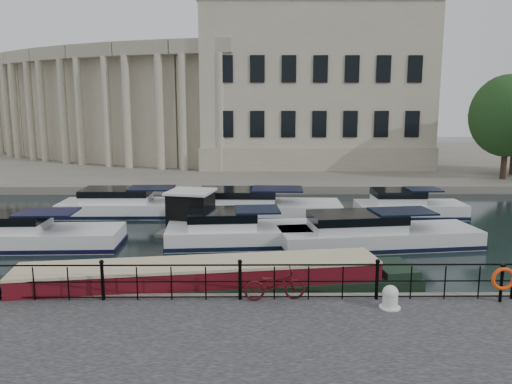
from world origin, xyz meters
TOP-DOWN VIEW (x-y plane):
  - ground_plane at (0.00, 0.00)m, footprint 160.00×160.00m
  - far_bank at (0.00, 39.00)m, footprint 120.00×42.00m
  - railing at (0.00, -2.25)m, footprint 24.14×0.14m
  - civic_building at (-1.00, 34.71)m, footprint 53.55×31.84m
  - bicycle at (1.01, -2.28)m, footprint 1.84×0.80m
  - mooring_bollard at (4.22, -2.91)m, footprint 0.59×0.59m
  - life_ring_post at (7.54, -2.55)m, footprint 0.69×0.19m
  - narrowboat at (-1.29, -0.74)m, footprint 14.59×3.89m
  - harbour_hut at (-2.60, 7.50)m, footprint 3.28×2.92m
  - cabin_cruisers at (-0.73, 8.32)m, footprint 25.88×9.61m

SIDE VIEW (x-z plane):
  - ground_plane at x=0.00m, z-range 0.00..0.00m
  - far_bank at x=0.00m, z-range 0.00..0.55m
  - narrowboat at x=-1.29m, z-range -0.40..1.13m
  - cabin_cruisers at x=-0.73m, z-range -0.63..1.36m
  - mooring_bollard at x=4.22m, z-range 0.53..1.19m
  - harbour_hut at x=-2.60m, z-range -0.13..2.04m
  - bicycle at x=1.01m, z-range 0.55..1.49m
  - railing at x=0.00m, z-range 0.59..1.81m
  - life_ring_post at x=7.54m, z-range 0.69..1.82m
  - civic_building at x=-1.00m, z-range -1.39..15.46m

